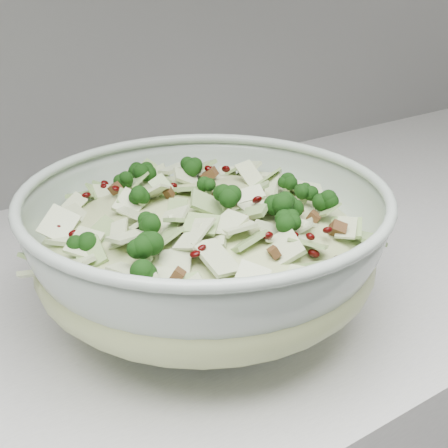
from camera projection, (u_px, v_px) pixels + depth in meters
name	position (u px, v px, depth m)	size (l,w,h in m)	color
mixing_bowl	(206.00, 253.00, 0.58)	(0.43, 0.43, 0.13)	#B1C3B4
salad	(205.00, 231.00, 0.57)	(0.42, 0.42, 0.13)	#BBCA8A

